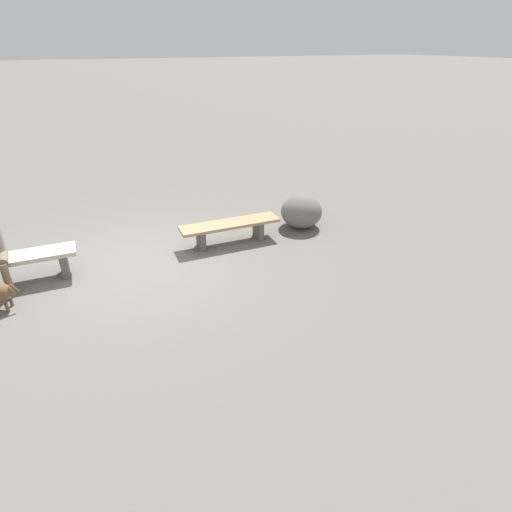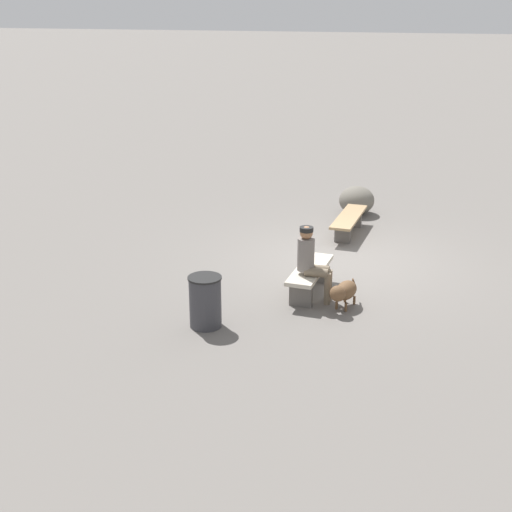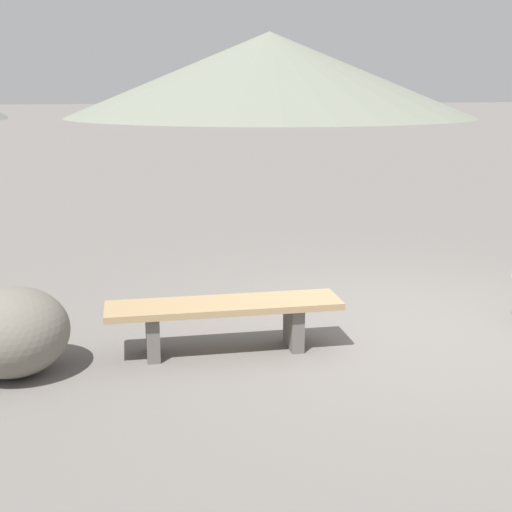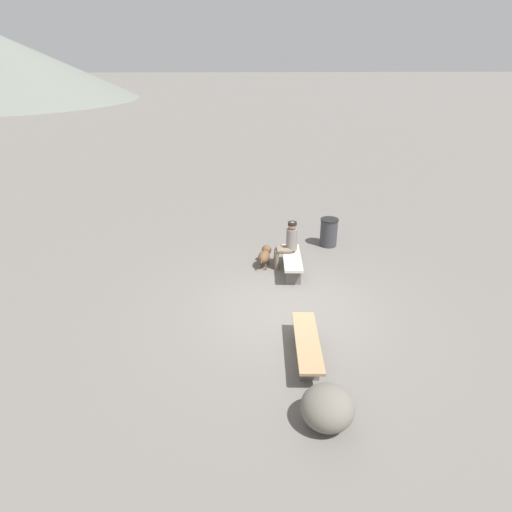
{
  "view_description": "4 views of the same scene",
  "coord_description": "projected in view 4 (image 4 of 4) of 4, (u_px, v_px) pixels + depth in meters",
  "views": [
    {
      "loc": [
        0.87,
        6.37,
        3.41
      ],
      "look_at": [
        -1.53,
        1.37,
        0.47
      ],
      "focal_mm": 28.36,
      "sensor_mm": 36.0,
      "label": 1
    },
    {
      "loc": [
        12.94,
        2.1,
        4.82
      ],
      "look_at": [
        1.38,
        -1.33,
        0.45
      ],
      "focal_mm": 49.56,
      "sensor_mm": 36.0,
      "label": 2
    },
    {
      "loc": [
        -2.67,
        -5.3,
        2.08
      ],
      "look_at": [
        -1.12,
        1.29,
        0.43
      ],
      "focal_mm": 47.92,
      "sensor_mm": 36.0,
      "label": 3
    },
    {
      "loc": [
        -8.4,
        1.06,
        5.33
      ],
      "look_at": [
        1.17,
        0.71,
        0.79
      ],
      "focal_mm": 30.94,
      "sensor_mm": 36.0,
      "label": 4
    }
  ],
  "objects": [
    {
      "name": "trash_bin",
      "position": [
        329.0,
        232.0,
        12.95
      ],
      "size": [
        0.53,
        0.53,
        0.83
      ],
      "color": "#38383D",
      "rests_on": "ground"
    },
    {
      "name": "dog",
      "position": [
        265.0,
        255.0,
        11.78
      ],
      "size": [
        0.81,
        0.43,
        0.49
      ],
      "rotation": [
        0.0,
        0.0,
        6.02
      ],
      "color": "brown",
      "rests_on": "ground"
    },
    {
      "name": "bench_right",
      "position": [
        292.0,
        261.0,
        11.36
      ],
      "size": [
        1.61,
        0.53,
        0.48
      ],
      "rotation": [
        0.0,
        0.0,
        -0.05
      ],
      "color": "#605B56",
      "rests_on": "ground"
    },
    {
      "name": "ground",
      "position": [
        289.0,
        311.0,
        9.92
      ],
      "size": [
        210.0,
        210.0,
        0.06
      ],
      "primitive_type": "cube",
      "color": "slate"
    },
    {
      "name": "seated_person",
      "position": [
        288.0,
        242.0,
        11.45
      ],
      "size": [
        0.33,
        0.59,
        1.32
      ],
      "rotation": [
        0.0,
        0.0,
        0.05
      ],
      "color": "slate",
      "rests_on": "ground"
    },
    {
      "name": "boulder",
      "position": [
        327.0,
        408.0,
        6.76
      ],
      "size": [
        1.07,
        1.06,
        0.67
      ],
      "primitive_type": "ellipsoid",
      "rotation": [
        0.0,
        0.0,
        1.24
      ],
      "color": "#6B665B",
      "rests_on": "ground"
    },
    {
      "name": "bench_left",
      "position": [
        307.0,
        344.0,
        8.22
      ],
      "size": [
        1.91,
        0.53,
        0.42
      ],
      "rotation": [
        0.0,
        0.0,
        -0.05
      ],
      "color": "#605B56",
      "rests_on": "ground"
    }
  ]
}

